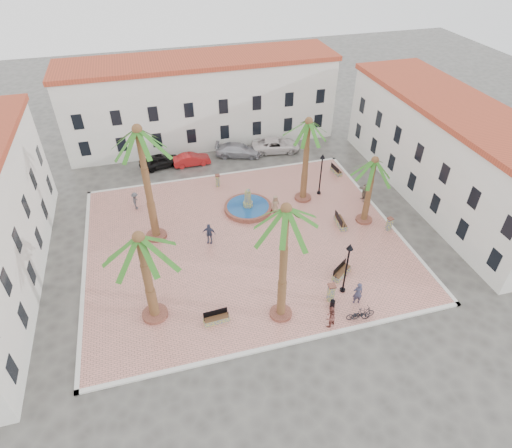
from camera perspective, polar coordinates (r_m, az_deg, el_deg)
The scene contains 36 objects.
ground at distance 36.41m, azimuth -1.52°, elevation -2.25°, with size 120.00×120.00×0.00m, color #56544F.
plaza at distance 36.36m, azimuth -1.52°, elevation -2.16°, with size 26.00×22.00×0.15m, color #DB897B.
kerb_n at distance 45.17m, azimuth -4.96°, elevation 6.51°, with size 26.30×0.30×0.16m, color silver.
kerb_s at distance 29.07m, azimuth 3.99°, elevation -15.66°, with size 26.30×0.30×0.16m, color silver.
kerb_e at distance 40.73m, azimuth 16.51°, elevation 1.04°, with size 0.30×22.30×0.16m, color silver.
kerb_w at distance 36.37m, azimuth -21.89°, elevation -5.47°, with size 0.30×22.30×0.16m, color silver.
building_north at distance 51.11m, azimuth -7.32°, elevation 16.05°, with size 30.40×7.40×9.50m.
building_east at distance 43.65m, azimuth 24.34°, elevation 8.64°, with size 7.40×26.40×9.00m.
fountain at distance 39.57m, azimuth -1.08°, elevation 2.31°, with size 4.40×4.40×2.28m.
palm_nw at distance 32.83m, azimuth -15.29°, elevation 10.51°, with size 5.66×5.66×10.32m.
palm_sw at distance 26.98m, azimuth -15.09°, elevation -3.21°, with size 5.78×5.78×7.42m.
palm_s at distance 24.89m, azimuth 3.97°, elevation 0.36°, with size 5.07×5.07×9.43m.
palm_e at distance 36.70m, azimuth 15.41°, elevation 7.19°, with size 4.70×4.70×6.47m.
palm_ne at distance 37.99m, azimuth 6.97°, elevation 12.27°, with size 5.14×5.14×8.31m.
bench_s at distance 29.98m, azimuth -5.31°, elevation -12.48°, with size 1.80×0.65×0.94m.
bench_se at distance 33.56m, azimuth 11.31°, elevation -6.34°, with size 1.89×1.57×1.01m.
bench_e at distance 38.43m, azimuth 11.19°, elevation 0.23°, with size 0.77×1.99×1.03m.
bench_ne at distance 45.91m, azimuth 10.63°, elevation 6.98°, with size 0.68×1.72×0.89m.
lamppost_s at distance 30.50m, azimuth 12.14°, elevation -4.71°, with size 0.49×0.49×4.53m.
lamppost_e at distance 40.87m, azimuth 8.73°, elevation 7.47°, with size 0.47×0.47×4.33m.
bollard_se at distance 31.27m, azimuth 9.97°, elevation -8.95°, with size 0.55×0.55×1.47m.
bollard_n at distance 42.92m, azimuth -5.14°, elevation 5.82°, with size 0.49×0.49×1.28m.
bollard_e at distance 38.68m, azimuth 17.35°, elevation 0.02°, with size 0.53×0.53×1.26m.
litter_bin at distance 31.08m, azimuth 10.15°, elevation -10.50°, with size 0.35×0.35×0.68m, color black.
cyclist_a at distance 31.33m, azimuth 13.41°, elevation -8.94°, with size 0.70×0.46×1.91m, color #33344D.
bicycle_a at distance 30.67m, azimuth 13.45°, elevation -11.72°, with size 0.57×1.62×0.85m, color black.
cyclist_b at distance 29.61m, azimuth 9.85°, elevation -12.10°, with size 0.84×0.65×1.72m, color brown.
bicycle_b at distance 30.75m, azimuth 14.08°, elevation -11.45°, with size 0.48×1.71×1.03m, color black.
pedestrian_fountain_a at distance 39.03m, azimuth 2.58°, elevation 2.69°, with size 0.83×0.54×1.71m, color #9B7C5D.
pedestrian_fountain_b at distance 35.62m, azimuth -6.29°, elevation -1.26°, with size 1.12×0.47×1.91m, color #39415D.
pedestrian_north at distance 40.93m, azimuth -15.77°, elevation 2.99°, with size 1.11×0.64×1.72m, color #4B4B51.
pedestrian_east at distance 41.82m, azimuth 14.25°, elevation 4.13°, with size 1.63×0.52×1.76m, color #7A6C5C.
car_black at distance 47.36m, azimuth -12.67°, elevation 8.19°, with size 1.77×4.39×1.50m, color black.
car_red at distance 47.22m, azimuth -8.57°, elevation 8.50°, with size 1.39×3.98×1.31m, color red.
car_silver at distance 48.48m, azimuth -2.38°, elevation 9.83°, with size 2.05×5.04×1.46m, color #A9A9B2.
car_white at distance 49.47m, azimuth 2.67°, elevation 10.45°, with size 2.51×5.44×1.51m, color white.
Camera 1 is at (-6.46, -27.17, 23.36)m, focal length 30.00 mm.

